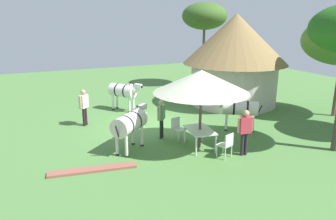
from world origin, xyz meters
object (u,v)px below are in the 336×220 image
Objects in this scene: patio_dining_table at (200,131)px; standing_watcher at (84,104)px; striped_lounge_chair at (137,121)px; zebra_by_umbrella at (239,108)px; patio_chair_near_lawn at (177,127)px; shade_umbrella at (201,81)px; guest_beside_umbrella at (161,115)px; zebra_toward_hut at (123,91)px; guest_behind_table at (245,128)px; thatched_hut at (235,56)px; zebra_nearest_camera at (130,123)px; patio_chair_east_end at (226,144)px; acacia_tree_behind_hut at (205,16)px.

patio_dining_table is 5.62m from standing_watcher.
striped_lounge_chair is 4.55m from zebra_by_umbrella.
standing_watcher is (-3.26, -3.08, 0.49)m from patio_chair_near_lawn.
shade_umbrella is 2.41m from guest_beside_umbrella.
striped_lounge_chair is 0.49× the size of zebra_toward_hut.
zebra_by_umbrella is (-1.06, 2.52, -1.56)m from shade_umbrella.
thatched_hut is at bearing -115.32° from guest_behind_table.
zebra_nearest_camera is at bearing -25.38° from guest_beside_umbrella.
standing_watcher is 0.91× the size of zebra_by_umbrella.
guest_behind_table is (0.07, 0.70, 0.49)m from patio_chair_east_end.
patio_chair_east_end is at bearing -165.79° from striped_lounge_chair.
guest_beside_umbrella reaches higher than patio_chair_near_lawn.
guest_behind_table is at bearing -158.91° from striped_lounge_chair.
thatched_hut reaches higher than zebra_by_umbrella.
guest_beside_umbrella is 4.54m from zebra_toward_hut.
guest_behind_table reaches higher than zebra_nearest_camera.
guest_beside_umbrella is 3.45m from zebra_by_umbrella.
standing_watcher is at bearing 55.76° from striped_lounge_chair.
shade_umbrella is 2.07× the size of standing_watcher.
acacia_tree_behind_hut is at bearing 95.65° from zebra_nearest_camera.
zebra_by_umbrella reaches higher than patio_chair_east_end.
thatched_hut is 3.41× the size of standing_watcher.
guest_behind_table is at bearing 42.65° from patio_dining_table.
patio_dining_table is 1.23m from patio_chair_east_end.
guest_behind_table is 1.94× the size of striped_lounge_chair.
thatched_hut is at bearing 135.10° from shade_umbrella.
shade_umbrella is 1.90m from patio_dining_table.
guest_beside_umbrella reaches higher than zebra_by_umbrella.
thatched_hut is at bearing 132.38° from zebra_toward_hut.
acacia_tree_behind_hut is (-8.73, 6.21, 4.28)m from patio_chair_near_lawn.
thatched_hut is 5.41m from acacia_tree_behind_hut.
zebra_toward_hut is at bearing -169.58° from patio_dining_table.
patio_dining_table is 1.70× the size of striped_lounge_chair.
thatched_hut is 6.40m from zebra_toward_hut.
acacia_tree_behind_hut reaches higher than patio_chair_near_lawn.
patio_chair_near_lawn is 0.49× the size of zebra_by_umbrella.
patio_chair_east_end is 1.04× the size of striped_lounge_chair.
thatched_hut reaches higher than guest_behind_table.
thatched_hut is 7.93m from patio_chair_east_end.
guest_beside_umbrella is at bearing 86.75° from standing_watcher.
patio_chair_east_end reaches higher than patio_dining_table.
shade_umbrella is 1.96× the size of zebra_nearest_camera.
zebra_toward_hut reaches higher than striped_lounge_chair.
zebra_nearest_camera is (4.11, -7.39, -1.65)m from thatched_hut.
shade_umbrella reaches higher than guest_beside_umbrella.
shade_umbrella is at bearing 28.34° from zebra_nearest_camera.
patio_chair_east_end is at bearing 20.29° from shade_umbrella.
patio_dining_table is 1.69m from guest_behind_table.
patio_dining_table is 3.63m from striped_lounge_chair.
thatched_hut reaches higher than striped_lounge_chair.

